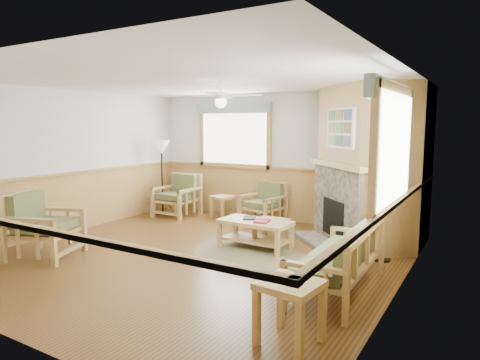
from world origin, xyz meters
The scene contains 23 objects.
floor centered at (0.00, 0.00, -0.01)m, with size 6.00×6.00×0.01m, color #583918.
ceiling centered at (0.00, 0.00, 2.70)m, with size 6.00×6.00×0.01m, color white.
wall_back centered at (0.00, 3.00, 1.35)m, with size 6.00×0.02×2.70m, color silver.
wall_left centered at (-3.00, 0.00, 1.35)m, with size 0.02×6.00×2.70m, color silver.
wall_right centered at (3.00, 0.00, 1.35)m, with size 0.02×6.00×2.70m, color silver.
wainscot centered at (0.00, 0.00, 0.55)m, with size 6.00×6.00×1.10m, color #AF8647, non-canonical shape.
fireplace centered at (2.05, 2.05, 1.35)m, with size 2.20×2.20×2.70m, color #AF8647, non-canonical shape.
window_back centered at (-1.10, 2.96, 2.53)m, with size 1.90×0.16×1.50m, color white, non-canonical shape.
window_right centered at (2.96, -0.20, 2.53)m, with size 0.16×1.90×1.50m, color white, non-canonical shape.
ceiling_fan centered at (0.30, 0.30, 2.66)m, with size 1.24×1.24×0.36m, color white, non-canonical shape.
sofa centered at (2.36, -0.23, 0.42)m, with size 0.75×1.83×0.84m, color tan, non-canonical shape.
armchair_back_left centered at (-2.15, 2.19, 0.47)m, with size 0.83×0.83×0.93m, color tan, non-canonical shape.
armchair_back_right centered at (-0.15, 2.55, 0.42)m, with size 0.75×0.75×0.84m, color tan, non-canonical shape.
armchair_left centered at (-1.97, -1.22, 0.51)m, with size 0.90×0.90×1.01m, color tan, non-canonical shape.
coffee_table centered at (0.60, 0.86, 0.24)m, with size 1.18×0.59×0.47m, color tan, non-canonical shape.
end_table_chairs centered at (-1.13, 2.52, 0.25)m, with size 0.44×0.43×0.50m, color tan, non-canonical shape.
end_table_sofa centered at (2.38, -1.71, 0.30)m, with size 0.54×0.52×0.60m, color tan, non-canonical shape.
footstool centered at (0.73, 1.18, 0.22)m, with size 0.50×0.50×0.44m, color tan, non-canonical shape.
braided_rug centered at (0.79, 0.42, 0.01)m, with size 2.03×2.03×0.01m, color brown.
floor_lamp_left centered at (-2.55, 2.17, 0.85)m, with size 0.39×0.39×1.70m, color black, non-canonical shape.
floor_lamp_right centered at (2.55, 1.28, 0.87)m, with size 0.40×0.40×1.75m, color black, non-canonical shape.
book_red centered at (0.75, 0.81, 0.50)m, with size 0.22×0.30×0.03m, color maroon.
book_dark centered at (0.45, 0.93, 0.50)m, with size 0.20×0.27×0.03m, color black.
Camera 1 is at (3.93, -5.20, 2.04)m, focal length 32.00 mm.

